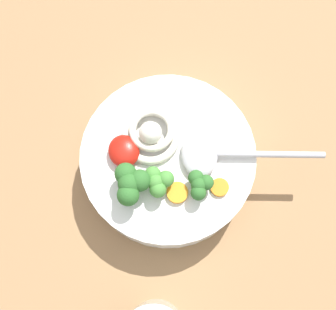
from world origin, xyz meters
The scene contains 10 objects.
table_slab centered at (0.00, 0.00, 1.29)cm, with size 138.12×138.12×2.57cm, color #936D47.
soup_bowl centered at (-1.92, -2.60, 5.67)cm, with size 21.61×21.61×6.00cm.
noodle_pile centered at (1.00, -1.42, 9.56)cm, with size 7.95×7.80×3.20cm.
soup_spoon centered at (-3.65, -7.47, 9.37)cm, with size 8.96×17.35×1.60cm.
chili_sauce_dollop centered at (0.34, 2.33, 9.50)cm, with size 4.14×3.73×1.86cm, color #B2190F.
broccoli_floret_beside_chili centered at (-5.05, -0.43, 10.47)cm, with size 3.84×3.31×3.04cm.
broccoli_floret_center centered at (-4.39, 2.73, 11.06)cm, with size 5.04×4.33×3.98cm.
broccoli_floret_beside_noodles centered at (-6.92, -4.75, 10.35)cm, with size 3.59×3.09×2.84cm.
carrot_slice_near_spoon centered at (-6.76, -2.11, 8.94)cm, with size 2.54×2.54×0.74cm, color orange.
carrot_slice_left centered at (-7.76, -7.07, 8.85)cm, with size 2.19×2.19×0.56cm, color orange.
Camera 1 is at (-15.38, 2.00, 58.26)cm, focal length 45.41 mm.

